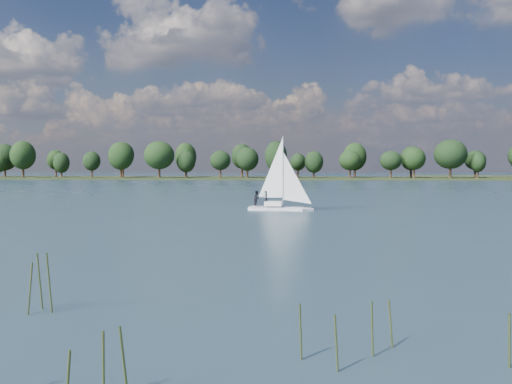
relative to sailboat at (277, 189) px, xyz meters
The scene contains 5 objects.
ground 58.41m from the sailboat, 82.50° to the left, with size 700.00×700.00×0.00m, color #233342.
far_shore 170.04m from the sailboat, 87.43° to the left, with size 660.00×40.00×1.50m, color black.
sailboat is the anchor object (origin of this frame).
treeline 166.03m from the sailboat, 91.04° to the left, with size 562.31×74.35×17.68m.
reeds 52.29m from the sailboat, 81.07° to the right, with size 61.32×11.90×2.41m.
Camera 1 is at (-4.51, -26.61, 5.36)m, focal length 40.00 mm.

